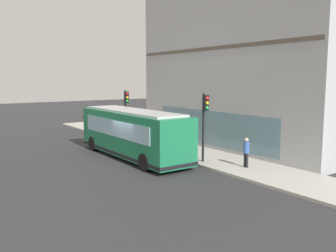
{
  "coord_description": "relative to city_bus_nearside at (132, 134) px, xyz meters",
  "views": [
    {
      "loc": [
        -10.47,
        -18.7,
        5.04
      ],
      "look_at": [
        2.39,
        -0.46,
        2.09
      ],
      "focal_mm": 38.41,
      "sensor_mm": 36.0,
      "label": 1
    }
  ],
  "objects": [
    {
      "name": "traffic_light_down_block",
      "position": [
        2.36,
        5.11,
        1.37
      ],
      "size": [
        0.32,
        0.49,
        3.98
      ],
      "color": "black",
      "rests_on": "sidewalk_curb"
    },
    {
      "name": "sidewalk_curb",
      "position": [
        3.76,
        -1.12,
        -1.48
      ],
      "size": [
        3.75,
        40.0,
        0.15
      ],
      "primitive_type": "cube",
      "color": "#B2ADA3",
      "rests_on": "ground"
    },
    {
      "name": "traffic_light_near_corner",
      "position": [
        2.56,
        -4.04,
        1.41
      ],
      "size": [
        0.32,
        0.49,
        4.04
      ],
      "color": "black",
      "rests_on": "sidewalk_curb"
    },
    {
      "name": "pedestrian_near_hydrant",
      "position": [
        2.6,
        1.82,
        -0.36
      ],
      "size": [
        0.32,
        0.32,
        1.8
      ],
      "color": "#3F8C4C",
      "rests_on": "sidewalk_curb"
    },
    {
      "name": "fire_hydrant",
      "position": [
        2.64,
        -2.0,
        -1.04
      ],
      "size": [
        0.35,
        0.35,
        0.74
      ],
      "color": "gold",
      "rests_on": "sidewalk_curb"
    },
    {
      "name": "city_bus_nearside",
      "position": [
        0.0,
        0.0,
        0.0
      ],
      "size": [
        2.63,
        10.05,
        3.07
      ],
      "color": "#197247",
      "rests_on": "ground"
    },
    {
      "name": "pedestrian_near_building_entrance",
      "position": [
        3.6,
        -6.37,
        -0.46
      ],
      "size": [
        0.32,
        0.32,
        1.65
      ],
      "color": "black",
      "rests_on": "sidewalk_curb"
    },
    {
      "name": "newspaper_vending_box",
      "position": [
        3.82,
        1.08,
        -0.95
      ],
      "size": [
        0.44,
        0.43,
        0.9
      ],
      "color": "#BF3F19",
      "rests_on": "sidewalk_curb"
    },
    {
      "name": "ground",
      "position": [
        -0.71,
        -1.12,
        -1.55
      ],
      "size": [
        120.0,
        120.0,
        0.0
      ],
      "primitive_type": "plane",
      "color": "#2D2D30"
    },
    {
      "name": "building_corner",
      "position": [
        10.46,
        -1.12,
        4.89
      ],
      "size": [
        9.7,
        17.03,
        12.9
      ],
      "color": "#A8A8AD",
      "rests_on": "ground"
    }
  ]
}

